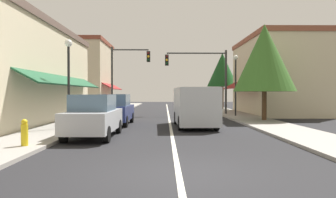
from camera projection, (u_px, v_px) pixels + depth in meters
The scene contains 17 objects.
ground_plane at pixel (169, 116), 24.86m from camera, with size 80.00×80.00×0.00m, color black.
sidewalk_left at pixel (101, 115), 24.80m from camera, with size 2.60×56.00×0.12m, color gray.
sidewalk_right at pixel (236, 115), 24.92m from camera, with size 2.60×56.00×0.12m, color gray.
lane_center_stripe at pixel (169, 116), 24.86m from camera, with size 0.14×52.00×0.01m, color silver.
storefront_left_block at pixel (18, 73), 18.70m from camera, with size 6.31×14.20×6.08m.
storefront_right_block at pixel (277, 76), 26.90m from camera, with size 6.76×10.20×6.66m.
storefront_far_left at pixel (83, 76), 34.68m from camera, with size 6.98×8.20×7.65m.
parked_car_nearest_left at pixel (94, 116), 12.56m from camera, with size 1.81×4.11×1.77m.
parked_car_second_left at pixel (115, 110), 17.64m from camera, with size 1.82×4.12×1.77m.
van_in_lane at pixel (194, 106), 16.64m from camera, with size 2.12×5.23×2.12m.
traffic_signal_mast_arm at pixel (204, 70), 25.50m from camera, with size 5.18×0.50×5.42m.
traffic_signal_left_corner at pixel (125, 70), 25.98m from camera, with size 3.35×0.50×5.77m.
street_lamp_left_near at pixel (69, 69), 14.91m from camera, with size 0.36×0.36×4.44m.
street_lamp_right_mid at pixel (236, 75), 23.17m from camera, with size 0.36×0.36×4.70m.
tree_right_near at pixel (264, 58), 19.48m from camera, with size 3.89×3.89×6.22m.
tree_right_far at pixel (222, 70), 33.80m from camera, with size 3.35×3.35×6.27m.
fire_hydrant at pixel (24, 133), 9.91m from camera, with size 0.22×0.22×0.87m.
Camera 1 is at (-0.31, -6.83, 1.82)m, focal length 32.79 mm.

